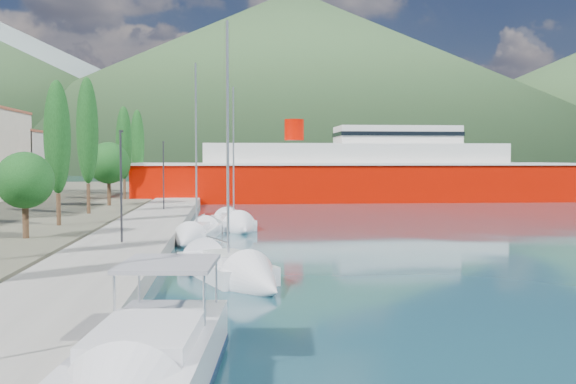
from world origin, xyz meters
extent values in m
plane|color=#19424E|center=(0.00, 120.00, 0.00)|extent=(1400.00, 1400.00, 0.00)
cube|color=gray|center=(-9.00, 26.00, 0.40)|extent=(5.00, 88.00, 0.80)
cone|color=gray|center=(80.00, 680.00, 90.00)|extent=(760.00, 760.00, 180.00)
cone|color=#34532D|center=(40.00, 400.00, 57.50)|extent=(480.00, 480.00, 115.00)
cube|color=beige|center=(-32.00, 66.00, 4.70)|extent=(9.00, 10.00, 8.00)
cube|color=#9E5138|center=(-32.00, 66.00, 8.85)|extent=(9.20, 10.20, 0.30)
cylinder|color=#47301E|center=(-14.97, 17.46, 1.73)|extent=(0.36, 0.36, 2.06)
sphere|color=#154718|center=(-14.97, 17.46, 4.08)|extent=(3.29, 3.29, 3.29)
cylinder|color=#47301E|center=(-14.97, 24.73, 1.80)|extent=(0.30, 0.30, 2.21)
ellipsoid|color=#154718|center=(-14.97, 24.73, 6.82)|extent=(1.80, 1.80, 7.82)
cylinder|color=#47301E|center=(-14.97, 34.29, 1.96)|extent=(0.30, 0.30, 2.51)
ellipsoid|color=#154718|center=(-14.97, 34.29, 7.67)|extent=(1.80, 1.80, 8.92)
cylinder|color=#47301E|center=(-14.97, 43.64, 1.98)|extent=(0.36, 0.36, 2.56)
sphere|color=#154718|center=(-14.97, 43.64, 4.89)|extent=(4.09, 4.09, 4.09)
cylinder|color=#47301E|center=(-14.97, 53.12, 1.86)|extent=(0.30, 0.30, 2.31)
ellipsoid|color=#154718|center=(-14.97, 53.12, 7.12)|extent=(1.80, 1.80, 8.21)
cylinder|color=#47301E|center=(-14.97, 63.91, 1.90)|extent=(0.30, 0.30, 2.41)
ellipsoid|color=#154718|center=(-14.97, 63.91, 7.38)|extent=(1.80, 1.80, 8.54)
cylinder|color=#2D2D33|center=(-9.00, 14.34, 3.80)|extent=(0.12, 0.12, 6.00)
cube|color=#2D2D33|center=(-9.00, 14.59, 6.80)|extent=(0.15, 0.50, 0.12)
cylinder|color=#2D2D33|center=(-9.00, 37.09, 3.80)|extent=(0.12, 0.12, 6.00)
cube|color=#2D2D33|center=(-9.00, 37.34, 6.80)|extent=(0.15, 0.50, 0.12)
cube|color=silver|center=(-4.96, -6.05, 0.77)|extent=(3.33, 7.00, 1.13)
cube|color=#0B1732|center=(-4.96, -6.05, 0.26)|extent=(3.39, 7.08, 0.23)
cube|color=silver|center=(-5.04, -6.87, 1.50)|extent=(2.46, 3.49, 0.41)
cube|color=gray|center=(-4.78, -4.24, 2.63)|extent=(2.62, 3.02, 0.10)
cube|color=silver|center=(-3.42, 8.12, 0.28)|extent=(4.67, 6.77, 1.00)
cube|color=silver|center=(-3.27, 7.73, 0.95)|extent=(2.35, 2.90, 0.39)
cylinder|color=silver|center=(-3.27, 7.73, 6.07)|extent=(0.12, 0.12, 10.59)
cone|color=silver|center=(-1.96, 4.38, 0.28)|extent=(3.45, 3.66, 2.56)
cube|color=silver|center=(-5.29, 22.32, 0.25)|extent=(3.12, 6.56, 0.89)
cube|color=silver|center=(-5.35, 21.90, 0.84)|extent=(1.70, 2.69, 0.35)
cylinder|color=silver|center=(-5.35, 21.90, 6.14)|extent=(0.12, 0.12, 10.89)
cone|color=silver|center=(-5.85, 18.32, 0.25)|extent=(2.66, 3.23, 2.28)
cube|color=silver|center=(-2.91, 28.54, 0.28)|extent=(3.51, 6.17, 1.00)
cube|color=silver|center=(-2.85, 28.16, 0.94)|extent=(1.91, 2.55, 0.39)
cylinder|color=silver|center=(-2.85, 28.16, 5.76)|extent=(0.12, 0.12, 9.97)
cone|color=silver|center=(-2.27, 24.88, 0.28)|extent=(2.98, 3.11, 2.55)
cube|color=#BD0D00|center=(12.42, 59.10, 2.04)|extent=(53.95, 11.62, 5.20)
cube|color=silver|center=(12.42, 59.10, 4.64)|extent=(54.33, 11.96, 0.28)
cube|color=silver|center=(12.42, 59.10, 5.76)|extent=(37.24, 9.58, 2.79)
cube|color=silver|center=(17.99, 59.05, 8.26)|extent=(15.14, 7.04, 2.23)
cylinder|color=#BD0D00|center=(4.99, 59.17, 8.91)|extent=(2.41, 2.41, 2.60)
camera|label=1|loc=(-3.25, -20.79, 5.33)|focal=40.00mm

